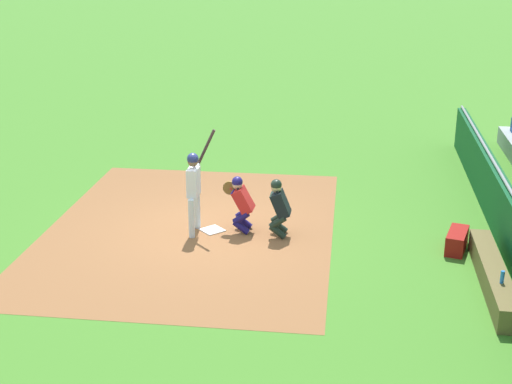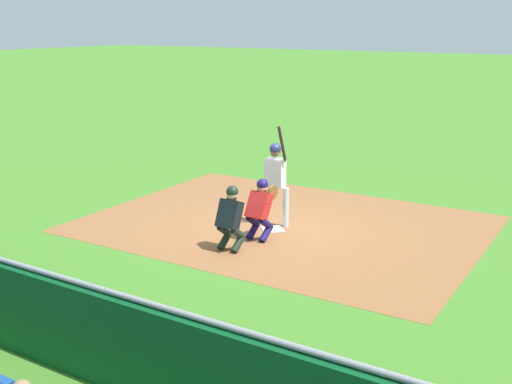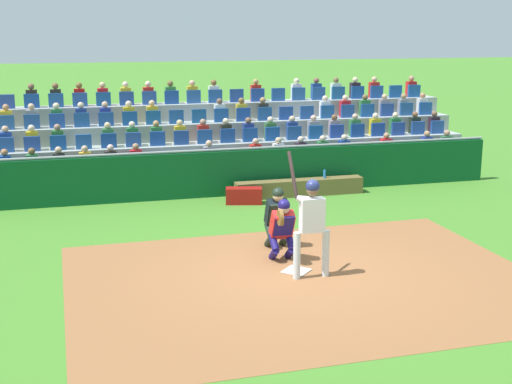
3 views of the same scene
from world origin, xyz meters
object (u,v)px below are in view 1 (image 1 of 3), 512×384
Objects in this scene: home_plate_marker at (212,230)px; water_bottle_on_bench at (502,277)px; equipment_duffel_bag at (457,241)px; dugout_bench at (493,276)px; catcher_crouching at (241,200)px; batter_at_plate at (194,183)px; home_plate_umpire at (279,205)px.

water_bottle_on_bench is at bearing -115.38° from home_plate_marker.
dugout_bench is at bearing -150.13° from equipment_duffel_bag.
equipment_duffel_bag is at bearing -93.59° from home_plate_marker.
catcher_crouching is 4.62m from equipment_duffel_bag.
equipment_duffel_bag is at bearing 11.03° from water_bottle_on_bench.
equipment_duffel_bag is (-0.33, -5.20, 0.19)m from home_plate_marker.
batter_at_plate is at bearing 112.49° from home_plate_marker.
home_plate_umpire is at bearing -100.40° from catcher_crouching.
equipment_duffel_bag is (2.36, 0.46, -0.35)m from water_bottle_on_bench.
batter_at_plate reaches higher than home_plate_umpire.
home_plate_marker is 0.34× the size of home_plate_umpire.
batter_at_plate reaches higher than catcher_crouching.
dugout_bench is at bearing -114.51° from home_plate_umpire.
home_plate_umpire is (-0.07, -1.48, 0.69)m from home_plate_marker.
equipment_duffel_bag is (-0.18, -5.55, -0.92)m from batter_at_plate.
batter_at_plate reaches higher than dugout_bench.
dugout_bench is (-1.98, -5.65, 0.20)m from home_plate_marker.
water_bottle_on_bench is (-2.61, -4.18, -0.15)m from home_plate_umpire.
catcher_crouching is at bearing 61.18° from water_bottle_on_bench.
dugout_bench is 15.52× the size of water_bottle_on_bench.
home_plate_umpire reaches higher than catcher_crouching.
dugout_bench is (-2.06, -5.03, -0.49)m from catcher_crouching.
catcher_crouching is 0.36× the size of dugout_bench.
home_plate_umpire is (-0.16, -0.85, -0.01)m from catcher_crouching.
dugout_bench reaches higher than home_plate_marker.
batter_at_plate is 1.75× the size of home_plate_umpire.
home_plate_marker is at bearing 64.62° from water_bottle_on_bench.
home_plate_marker is 1.63m from home_plate_umpire.
home_plate_umpire is at bearing -87.69° from batter_at_plate.
home_plate_umpire reaches higher than water_bottle_on_bench.
home_plate_marker is 5.21m from equipment_duffel_bag.
catcher_crouching reaches higher than home_plate_marker.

